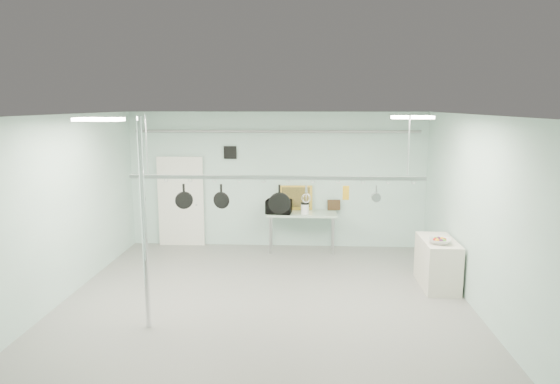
# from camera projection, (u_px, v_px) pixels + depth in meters

# --- Properties ---
(floor) EXTENTS (8.00, 8.00, 0.00)m
(floor) POSITION_uv_depth(u_px,v_px,m) (263.00, 313.00, 8.15)
(floor) COLOR gray
(floor) RESTS_ON ground
(ceiling) EXTENTS (7.00, 8.00, 0.02)m
(ceiling) POSITION_uv_depth(u_px,v_px,m) (261.00, 116.00, 7.59)
(ceiling) COLOR silver
(ceiling) RESTS_ON back_wall
(back_wall) EXTENTS (7.00, 0.02, 3.20)m
(back_wall) POSITION_uv_depth(u_px,v_px,m) (277.00, 180.00, 11.79)
(back_wall) COLOR #9EBEB6
(back_wall) RESTS_ON floor
(right_wall) EXTENTS (0.02, 8.00, 3.20)m
(right_wall) POSITION_uv_depth(u_px,v_px,m) (487.00, 220.00, 7.69)
(right_wall) COLOR #9EBEB6
(right_wall) RESTS_ON floor
(door) EXTENTS (1.10, 0.10, 2.20)m
(door) POSITION_uv_depth(u_px,v_px,m) (181.00, 202.00, 11.96)
(door) COLOR silver
(door) RESTS_ON floor
(wall_vent) EXTENTS (0.30, 0.04, 0.30)m
(wall_vent) POSITION_uv_depth(u_px,v_px,m) (230.00, 152.00, 11.72)
(wall_vent) COLOR black
(wall_vent) RESTS_ON back_wall
(conduit_pipe) EXTENTS (6.60, 0.07, 0.07)m
(conduit_pipe) POSITION_uv_depth(u_px,v_px,m) (277.00, 131.00, 11.51)
(conduit_pipe) COLOR gray
(conduit_pipe) RESTS_ON back_wall
(chrome_pole) EXTENTS (0.08, 0.08, 3.20)m
(chrome_pole) POSITION_uv_depth(u_px,v_px,m) (144.00, 226.00, 7.37)
(chrome_pole) COLOR silver
(chrome_pole) RESTS_ON floor
(prep_table) EXTENTS (1.60, 0.70, 0.91)m
(prep_table) POSITION_uv_depth(u_px,v_px,m) (302.00, 216.00, 11.51)
(prep_table) COLOR #A2BFA9
(prep_table) RESTS_ON floor
(side_cabinet) EXTENTS (0.60, 1.20, 0.90)m
(side_cabinet) POSITION_uv_depth(u_px,v_px,m) (437.00, 263.00, 9.28)
(side_cabinet) COLOR beige
(side_cabinet) RESTS_ON floor
(pot_rack) EXTENTS (4.80, 0.06, 1.00)m
(pot_rack) POSITION_uv_depth(u_px,v_px,m) (276.00, 176.00, 8.05)
(pot_rack) COLOR #B7B7BC
(pot_rack) RESTS_ON ceiling
(light_panel_left) EXTENTS (0.65, 0.30, 0.05)m
(light_panel_left) POSITION_uv_depth(u_px,v_px,m) (99.00, 119.00, 6.93)
(light_panel_left) COLOR white
(light_panel_left) RESTS_ON ceiling
(light_panel_right) EXTENTS (0.65, 0.30, 0.05)m
(light_panel_right) POSITION_uv_depth(u_px,v_px,m) (412.00, 117.00, 8.07)
(light_panel_right) COLOR white
(light_panel_right) RESTS_ON ceiling
(microwave) EXTENTS (0.61, 0.45, 0.31)m
(microwave) POSITION_uv_depth(u_px,v_px,m) (279.00, 207.00, 11.38)
(microwave) COLOR black
(microwave) RESTS_ON prep_table
(coffee_canister) EXTENTS (0.21, 0.21, 0.23)m
(coffee_canister) POSITION_uv_depth(u_px,v_px,m) (305.00, 209.00, 11.33)
(coffee_canister) COLOR white
(coffee_canister) RESTS_ON prep_table
(painting_large) EXTENTS (0.78, 0.15, 0.58)m
(painting_large) POSITION_uv_depth(u_px,v_px,m) (296.00, 198.00, 11.75)
(painting_large) COLOR gold
(painting_large) RESTS_ON prep_table
(painting_small) EXTENTS (0.30, 0.10, 0.25)m
(painting_small) POSITION_uv_depth(u_px,v_px,m) (334.00, 205.00, 11.74)
(painting_small) COLOR #372513
(painting_small) RESTS_ON prep_table
(fruit_bowl) EXTENTS (0.48, 0.48, 0.10)m
(fruit_bowl) POSITION_uv_depth(u_px,v_px,m) (440.00, 241.00, 8.94)
(fruit_bowl) COLOR silver
(fruit_bowl) RESTS_ON side_cabinet
(skillet_left) EXTENTS (0.29, 0.16, 0.40)m
(skillet_left) POSITION_uv_depth(u_px,v_px,m) (184.00, 196.00, 8.18)
(skillet_left) COLOR black
(skillet_left) RESTS_ON pot_rack
(skillet_mid) EXTENTS (0.28, 0.12, 0.39)m
(skillet_mid) POSITION_uv_depth(u_px,v_px,m) (221.00, 196.00, 8.15)
(skillet_mid) COLOR black
(skillet_mid) RESTS_ON pot_rack
(skillet_right) EXTENTS (0.36, 0.10, 0.47)m
(skillet_right) POSITION_uv_depth(u_px,v_px,m) (279.00, 199.00, 8.11)
(skillet_right) COLOR black
(skillet_right) RESTS_ON pot_rack
(whisk) EXTENTS (0.15, 0.15, 0.30)m
(whisk) POSITION_uv_depth(u_px,v_px,m) (306.00, 194.00, 8.07)
(whisk) COLOR #AAAAAF
(whisk) RESTS_ON pot_rack
(grater) EXTENTS (0.10, 0.05, 0.25)m
(grater) POSITION_uv_depth(u_px,v_px,m) (346.00, 193.00, 8.03)
(grater) COLOR gold
(grater) RESTS_ON pot_rack
(saucepan) EXTENTS (0.15, 0.08, 0.26)m
(saucepan) POSITION_uv_depth(u_px,v_px,m) (376.00, 193.00, 8.01)
(saucepan) COLOR #B3B4B8
(saucepan) RESTS_ON pot_rack
(fruit_cluster) EXTENTS (0.24, 0.24, 0.09)m
(fruit_cluster) POSITION_uv_depth(u_px,v_px,m) (440.00, 239.00, 8.94)
(fruit_cluster) COLOR #AB0F0F
(fruit_cluster) RESTS_ON fruit_bowl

